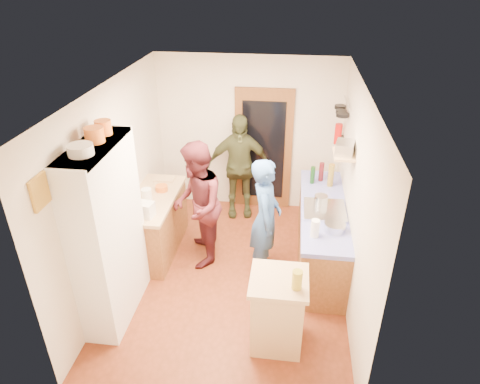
% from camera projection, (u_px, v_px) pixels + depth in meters
% --- Properties ---
extents(floor, '(3.00, 4.00, 0.02)m').
position_uv_depth(floor, '(232.00, 275.00, 5.95)').
color(floor, brown).
rests_on(floor, ground).
extents(ceiling, '(3.00, 4.00, 0.02)m').
position_uv_depth(ceiling, '(230.00, 88.00, 4.69)').
color(ceiling, silver).
rests_on(ceiling, ground).
extents(wall_back, '(3.00, 0.02, 2.60)m').
position_uv_depth(wall_back, '(249.00, 135.00, 7.07)').
color(wall_back, beige).
rests_on(wall_back, ground).
extents(wall_front, '(3.00, 0.02, 2.60)m').
position_uv_depth(wall_front, '(197.00, 307.00, 3.57)').
color(wall_front, beige).
rests_on(wall_front, ground).
extents(wall_left, '(0.02, 4.00, 2.60)m').
position_uv_depth(wall_left, '(115.00, 186.00, 5.49)').
color(wall_left, beige).
rests_on(wall_left, ground).
extents(wall_right, '(0.02, 4.00, 2.60)m').
position_uv_depth(wall_right, '(355.00, 200.00, 5.15)').
color(wall_right, beige).
rests_on(wall_right, ground).
extents(door_frame, '(0.95, 0.06, 2.10)m').
position_uv_depth(door_frame, '(263.00, 150.00, 7.13)').
color(door_frame, brown).
rests_on(door_frame, ground).
extents(door_glass, '(0.70, 0.02, 1.70)m').
position_uv_depth(door_glass, '(263.00, 151.00, 7.10)').
color(door_glass, black).
rests_on(door_glass, door_frame).
extents(hutch_body, '(0.40, 1.20, 2.20)m').
position_uv_depth(hutch_body, '(109.00, 235.00, 4.87)').
color(hutch_body, white).
rests_on(hutch_body, ground).
extents(hutch_top_shelf, '(0.40, 1.14, 0.04)m').
position_uv_depth(hutch_top_shelf, '(93.00, 147.00, 4.35)').
color(hutch_top_shelf, white).
rests_on(hutch_top_shelf, hutch_body).
extents(plate_stack, '(0.25, 0.25, 0.10)m').
position_uv_depth(plate_stack, '(80.00, 150.00, 4.09)').
color(plate_stack, white).
rests_on(plate_stack, hutch_top_shelf).
extents(orange_pot_a, '(0.20, 0.20, 0.16)m').
position_uv_depth(orange_pot_a, '(94.00, 135.00, 4.36)').
color(orange_pot_a, orange).
rests_on(orange_pot_a, hutch_top_shelf).
extents(orange_pot_b, '(0.18, 0.18, 0.16)m').
position_uv_depth(orange_pot_b, '(103.00, 127.00, 4.56)').
color(orange_pot_b, orange).
rests_on(orange_pot_b, hutch_top_shelf).
extents(left_counter_base, '(0.60, 1.40, 0.85)m').
position_uv_depth(left_counter_base, '(155.00, 225.00, 6.27)').
color(left_counter_base, '#995D34').
rests_on(left_counter_base, ground).
extents(left_counter_top, '(0.64, 1.44, 0.05)m').
position_uv_depth(left_counter_top, '(152.00, 199.00, 6.05)').
color(left_counter_top, '#D1B67F').
rests_on(left_counter_top, left_counter_base).
extents(toaster, '(0.29, 0.22, 0.20)m').
position_uv_depth(toaster, '(144.00, 209.00, 5.55)').
color(toaster, white).
rests_on(toaster, left_counter_top).
extents(kettle, '(0.16, 0.16, 0.16)m').
position_uv_depth(kettle, '(147.00, 194.00, 5.94)').
color(kettle, white).
rests_on(kettle, left_counter_top).
extents(orange_bowl, '(0.19, 0.19, 0.08)m').
position_uv_depth(orange_bowl, '(162.00, 188.00, 6.19)').
color(orange_bowl, orange).
rests_on(orange_bowl, left_counter_top).
extents(chopping_board, '(0.30, 0.23, 0.02)m').
position_uv_depth(chopping_board, '(165.00, 178.00, 6.52)').
color(chopping_board, '#D1B67F').
rests_on(chopping_board, left_counter_top).
extents(right_counter_base, '(0.60, 2.20, 0.84)m').
position_uv_depth(right_counter_base, '(321.00, 235.00, 6.05)').
color(right_counter_base, '#995D34').
rests_on(right_counter_base, ground).
extents(right_counter_top, '(0.62, 2.22, 0.06)m').
position_uv_depth(right_counter_top, '(324.00, 208.00, 5.83)').
color(right_counter_top, '#1116BA').
rests_on(right_counter_top, right_counter_base).
extents(hob, '(0.55, 0.58, 0.04)m').
position_uv_depth(hob, '(325.00, 210.00, 5.69)').
color(hob, silver).
rests_on(hob, right_counter_top).
extents(pot_on_hob, '(0.18, 0.18, 0.12)m').
position_uv_depth(pot_on_hob, '(321.00, 199.00, 5.78)').
color(pot_on_hob, silver).
rests_on(pot_on_hob, hob).
extents(bottle_a, '(0.07, 0.07, 0.27)m').
position_uv_depth(bottle_a, '(313.00, 175.00, 6.35)').
color(bottle_a, '#143F14').
rests_on(bottle_a, right_counter_top).
extents(bottle_b, '(0.08, 0.08, 0.29)m').
position_uv_depth(bottle_b, '(321.00, 172.00, 6.42)').
color(bottle_b, '#591419').
rests_on(bottle_b, right_counter_top).
extents(bottle_c, '(0.11, 0.11, 0.35)m').
position_uv_depth(bottle_c, '(331.00, 175.00, 6.26)').
color(bottle_c, olive).
rests_on(bottle_c, right_counter_top).
extents(paper_towel, '(0.11, 0.11, 0.23)m').
position_uv_depth(paper_towel, '(315.00, 228.00, 5.14)').
color(paper_towel, white).
rests_on(paper_towel, right_counter_top).
extents(mixing_bowl, '(0.28, 0.28, 0.10)m').
position_uv_depth(mixing_bowl, '(335.00, 227.00, 5.28)').
color(mixing_bowl, silver).
rests_on(mixing_bowl, right_counter_top).
extents(island_base, '(0.55, 0.55, 0.86)m').
position_uv_depth(island_base, '(277.00, 313.00, 4.71)').
color(island_base, '#D1B67F').
rests_on(island_base, ground).
extents(island_top, '(0.62, 0.62, 0.05)m').
position_uv_depth(island_top, '(279.00, 281.00, 4.50)').
color(island_top, '#D1B67F').
rests_on(island_top, island_base).
extents(cutting_board, '(0.35, 0.28, 0.02)m').
position_uv_depth(cutting_board, '(275.00, 276.00, 4.54)').
color(cutting_board, white).
rests_on(cutting_board, island_top).
extents(oil_jar, '(0.11, 0.11, 0.21)m').
position_uv_depth(oil_jar, '(297.00, 280.00, 4.31)').
color(oil_jar, '#AD9E2D').
rests_on(oil_jar, island_top).
extents(pan_rail, '(0.02, 0.65, 0.02)m').
position_uv_depth(pan_rail, '(347.00, 102.00, 6.13)').
color(pan_rail, silver).
rests_on(pan_rail, wall_right).
extents(pan_hang_a, '(0.18, 0.18, 0.05)m').
position_uv_depth(pan_hang_a, '(342.00, 115.00, 6.04)').
color(pan_hang_a, black).
rests_on(pan_hang_a, pan_rail).
extents(pan_hang_b, '(0.16, 0.16, 0.05)m').
position_uv_depth(pan_hang_b, '(341.00, 112.00, 6.23)').
color(pan_hang_b, black).
rests_on(pan_hang_b, pan_rail).
extents(pan_hang_c, '(0.17, 0.17, 0.05)m').
position_uv_depth(pan_hang_c, '(340.00, 107.00, 6.39)').
color(pan_hang_c, black).
rests_on(pan_hang_c, pan_rail).
extents(wall_shelf, '(0.26, 0.42, 0.03)m').
position_uv_depth(wall_shelf, '(344.00, 154.00, 5.37)').
color(wall_shelf, '#D1B67F').
rests_on(wall_shelf, wall_right).
extents(radio, '(0.27, 0.34, 0.15)m').
position_uv_depth(radio, '(345.00, 148.00, 5.32)').
color(radio, silver).
rests_on(radio, wall_shelf).
extents(ext_bracket, '(0.06, 0.10, 0.04)m').
position_uv_depth(ext_bracket, '(342.00, 137.00, 6.56)').
color(ext_bracket, black).
rests_on(ext_bracket, wall_right).
extents(fire_extinguisher, '(0.11, 0.11, 0.32)m').
position_uv_depth(fire_extinguisher, '(338.00, 134.00, 6.55)').
color(fire_extinguisher, red).
rests_on(fire_extinguisher, wall_right).
extents(picture_frame, '(0.03, 0.25, 0.30)m').
position_uv_depth(picture_frame, '(40.00, 192.00, 3.78)').
color(picture_frame, gold).
rests_on(picture_frame, wall_left).
extents(person_hob, '(0.43, 0.63, 1.69)m').
position_uv_depth(person_hob, '(268.00, 219.00, 5.63)').
color(person_hob, '#335B9E').
rests_on(person_hob, ground).
extents(person_left, '(0.84, 1.00, 1.81)m').
position_uv_depth(person_left, '(200.00, 204.00, 5.87)').
color(person_left, '#4D1A20').
rests_on(person_left, ground).
extents(person_back, '(1.09, 0.60, 1.76)m').
position_uv_depth(person_back, '(239.00, 166.00, 6.97)').
color(person_back, '#383C20').
rests_on(person_back, ground).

